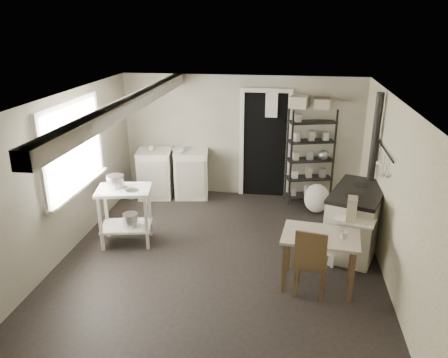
# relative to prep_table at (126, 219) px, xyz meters

# --- Properties ---
(floor) EXTENTS (5.00, 5.00, 0.00)m
(floor) POSITION_rel_prep_table_xyz_m (1.50, -0.22, -0.40)
(floor) COLOR black
(floor) RESTS_ON ground
(ceiling) EXTENTS (5.00, 5.00, 0.00)m
(ceiling) POSITION_rel_prep_table_xyz_m (1.50, -0.22, 1.90)
(ceiling) COLOR silver
(ceiling) RESTS_ON wall_back
(wall_back) EXTENTS (4.50, 0.02, 2.30)m
(wall_back) POSITION_rel_prep_table_xyz_m (1.50, 2.28, 0.75)
(wall_back) COLOR #A59E8D
(wall_back) RESTS_ON ground
(wall_front) EXTENTS (4.50, 0.02, 2.30)m
(wall_front) POSITION_rel_prep_table_xyz_m (1.50, -2.72, 0.75)
(wall_front) COLOR #A59E8D
(wall_front) RESTS_ON ground
(wall_left) EXTENTS (0.02, 5.00, 2.30)m
(wall_left) POSITION_rel_prep_table_xyz_m (-0.75, -0.22, 0.75)
(wall_left) COLOR #A59E8D
(wall_left) RESTS_ON ground
(wall_right) EXTENTS (0.02, 5.00, 2.30)m
(wall_right) POSITION_rel_prep_table_xyz_m (3.75, -0.22, 0.75)
(wall_right) COLOR #A59E8D
(wall_right) RESTS_ON ground
(window) EXTENTS (0.12, 1.76, 1.28)m
(window) POSITION_rel_prep_table_xyz_m (-0.72, -0.02, 1.10)
(window) COLOR silver
(window) RESTS_ON wall_left
(doorway) EXTENTS (0.96, 0.10, 2.08)m
(doorway) POSITION_rel_prep_table_xyz_m (1.95, 2.25, 0.60)
(doorway) COLOR silver
(doorway) RESTS_ON ground
(ceiling_beam) EXTENTS (0.18, 5.00, 0.18)m
(ceiling_beam) POSITION_rel_prep_table_xyz_m (0.30, -0.22, 1.80)
(ceiling_beam) COLOR silver
(ceiling_beam) RESTS_ON ceiling
(wallpaper_panel) EXTENTS (0.01, 5.00, 2.30)m
(wallpaper_panel) POSITION_rel_prep_table_xyz_m (3.74, -0.22, 0.75)
(wallpaper_panel) COLOR beige
(wallpaper_panel) RESTS_ON wall_right
(utensil_rail) EXTENTS (0.06, 1.20, 0.44)m
(utensil_rail) POSITION_rel_prep_table_xyz_m (3.69, 0.38, 1.15)
(utensil_rail) COLOR #B8B8BA
(utensil_rail) RESTS_ON wall_right
(prep_table) EXTENTS (0.88, 0.71, 0.89)m
(prep_table) POSITION_rel_prep_table_xyz_m (0.00, 0.00, 0.00)
(prep_table) COLOR silver
(prep_table) RESTS_ON ground
(stockpot) EXTENTS (0.33, 0.33, 0.28)m
(stockpot) POSITION_rel_prep_table_xyz_m (-0.13, 0.04, 0.54)
(stockpot) COLOR #B8B8BA
(stockpot) RESTS_ON prep_table
(saucepan) EXTENTS (0.24, 0.24, 0.11)m
(saucepan) POSITION_rel_prep_table_xyz_m (0.15, -0.06, 0.45)
(saucepan) COLOR #B8B8BA
(saucepan) RESTS_ON prep_table
(bucket) EXTENTS (0.28, 0.28, 0.24)m
(bucket) POSITION_rel_prep_table_xyz_m (0.08, -0.03, -0.02)
(bucket) COLOR #B8B8BA
(bucket) RESTS_ON prep_table
(base_cabinets) EXTENTS (1.47, 0.82, 0.92)m
(base_cabinets) POSITION_rel_prep_table_xyz_m (0.23, 1.95, 0.06)
(base_cabinets) COLOR silver
(base_cabinets) RESTS_ON ground
(mixing_bowl) EXTENTS (0.38, 0.38, 0.08)m
(mixing_bowl) POSITION_rel_prep_table_xyz_m (0.36, 1.87, 0.56)
(mixing_bowl) COLOR silver
(mixing_bowl) RESTS_ON base_cabinets
(counter_cup) EXTENTS (0.14, 0.14, 0.09)m
(counter_cup) POSITION_rel_prep_table_xyz_m (-0.16, 1.90, 0.56)
(counter_cup) COLOR silver
(counter_cup) RESTS_ON base_cabinets
(shelf_rack) EXTENTS (0.89, 0.54, 1.76)m
(shelf_rack) POSITION_rel_prep_table_xyz_m (2.79, 2.08, 0.55)
(shelf_rack) COLOR black
(shelf_rack) RESTS_ON ground
(shelf_jar) EXTENTS (0.09, 0.09, 0.18)m
(shelf_jar) POSITION_rel_prep_table_xyz_m (2.50, 2.06, 0.96)
(shelf_jar) COLOR silver
(shelf_jar) RESTS_ON shelf_rack
(storage_box_a) EXTENTS (0.36, 0.34, 0.21)m
(storage_box_a) POSITION_rel_prep_table_xyz_m (2.54, 2.11, 1.61)
(storage_box_a) COLOR beige
(storage_box_a) RESTS_ON shelf_rack
(storage_box_b) EXTENTS (0.29, 0.27, 0.17)m
(storage_box_b) POSITION_rel_prep_table_xyz_m (2.94, 2.12, 1.59)
(storage_box_b) COLOR beige
(storage_box_b) RESTS_ON shelf_rack
(stove) EXTENTS (1.04, 1.36, 0.95)m
(stove) POSITION_rel_prep_table_xyz_m (3.42, 0.30, 0.04)
(stove) COLOR silver
(stove) RESTS_ON ground
(stovepipe) EXTENTS (0.15, 0.15, 1.49)m
(stovepipe) POSITION_rel_prep_table_xyz_m (3.64, 0.78, 1.19)
(stovepipe) COLOR black
(stovepipe) RESTS_ON stove
(side_ledge) EXTENTS (0.58, 0.43, 0.79)m
(side_ledge) POSITION_rel_prep_table_xyz_m (3.30, -0.35, 0.03)
(side_ledge) COLOR silver
(side_ledge) RESTS_ON ground
(oats_box) EXTENTS (0.15, 0.22, 0.31)m
(oats_box) POSITION_rel_prep_table_xyz_m (3.23, -0.38, 0.61)
(oats_box) COLOR beige
(oats_box) RESTS_ON side_ledge
(work_table) EXTENTS (1.01, 0.76, 0.72)m
(work_table) POSITION_rel_prep_table_xyz_m (2.84, -0.72, -0.02)
(work_table) COLOR beige
(work_table) RESTS_ON ground
(table_cup) EXTENTS (0.11, 0.11, 0.10)m
(table_cup) POSITION_rel_prep_table_xyz_m (3.10, -0.79, 0.41)
(table_cup) COLOR silver
(table_cup) RESTS_ON work_table
(chair) EXTENTS (0.45, 0.46, 0.92)m
(chair) POSITION_rel_prep_table_xyz_m (2.74, -0.89, 0.08)
(chair) COLOR brown
(chair) RESTS_ON ground
(flour_sack) EXTENTS (0.55, 0.52, 0.53)m
(flour_sack) POSITION_rel_prep_table_xyz_m (2.93, 1.58, -0.16)
(flour_sack) COLOR white
(flour_sack) RESTS_ON ground
(floor_crock) EXTENTS (0.13, 0.13, 0.16)m
(floor_crock) POSITION_rel_prep_table_xyz_m (3.06, -0.19, -0.33)
(floor_crock) COLOR silver
(floor_crock) RESTS_ON ground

